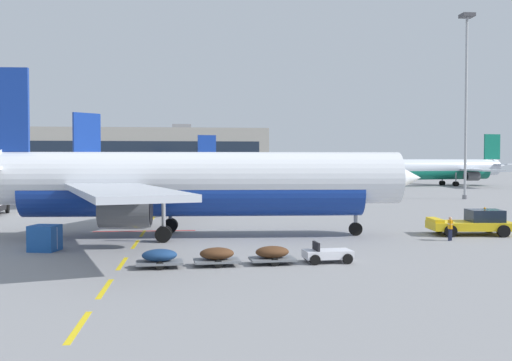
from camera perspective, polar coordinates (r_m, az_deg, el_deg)
ground at (r=67.89m, az=9.46°, el=-2.79°), size 400.00×400.00×0.00m
apron_paint_markings at (r=62.26m, az=-9.62°, el=-3.22°), size 8.00×94.42×0.01m
airliner_foreground at (r=43.29m, az=-6.72°, el=-0.23°), size 34.78×34.59×12.20m
pushback_tug at (r=47.29m, az=20.24°, el=-3.86°), size 6.28×3.72×2.08m
airliner_mid_left at (r=123.27m, az=-10.17°, el=0.98°), size 30.92×30.19×10.93m
airliner_far_center at (r=135.31m, az=17.67°, el=1.07°), size 32.50×31.84×11.44m
baggage_train at (r=31.78m, az=-1.04°, el=-7.21°), size 11.68×2.38×1.14m
ground_crew_worker at (r=43.36m, az=18.23°, el=-4.29°), size 0.34×0.66×1.67m
uld_cargo_container at (r=38.81m, az=-19.71°, el=-5.25°), size 1.92×1.89×1.60m
apron_light_mast_far at (r=90.67m, az=19.63°, el=8.66°), size 1.80×1.80×26.49m
terminal_satellite at (r=193.34m, az=-10.58°, el=2.59°), size 76.99×23.92×17.18m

